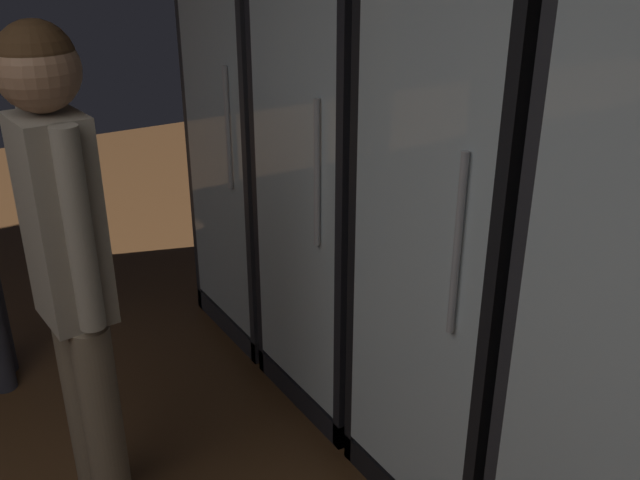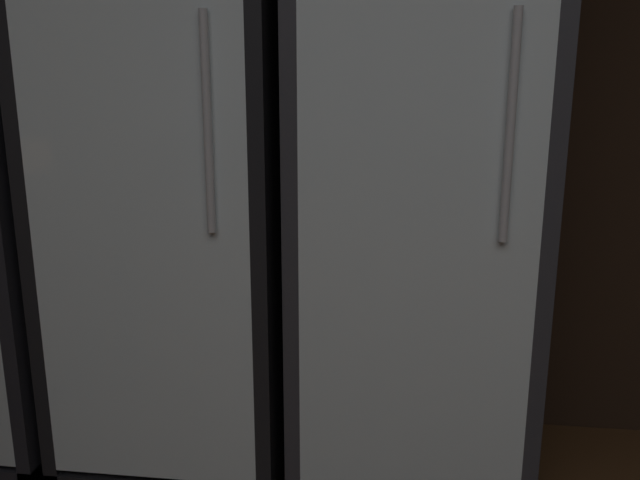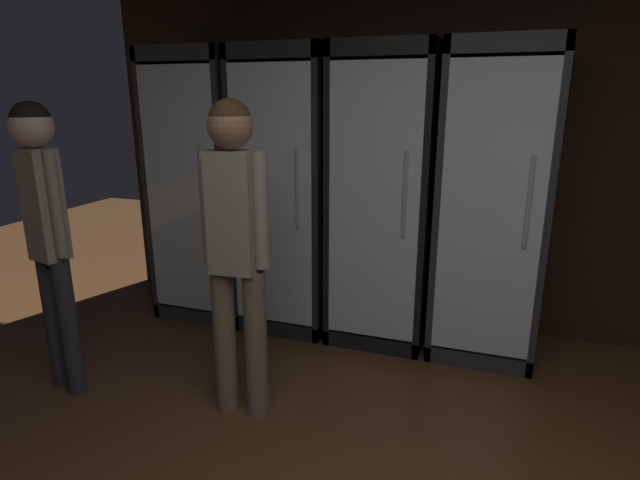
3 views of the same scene
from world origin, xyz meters
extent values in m
cube|color=black|center=(-1.47, 2.96, 0.96)|extent=(0.63, 0.04, 1.91)
cube|color=black|center=(-1.17, 2.67, 0.96)|extent=(0.04, 0.62, 1.91)
cube|color=white|center=(-1.47, 2.93, 0.96)|extent=(0.55, 0.02, 1.67)
cylinder|color=#9EAD99|center=(-1.34, 2.64, 0.22)|extent=(0.07, 0.07, 0.18)
cylinder|color=#9EAD99|center=(-1.34, 2.64, 0.34)|extent=(0.03, 0.03, 0.06)
cylinder|color=tan|center=(-1.34, 2.64, 0.21)|extent=(0.07, 0.07, 0.07)
cylinder|color=#194723|center=(-1.29, 2.63, 0.66)|extent=(0.07, 0.07, 0.23)
cylinder|color=#194723|center=(-1.29, 2.63, 0.81)|extent=(0.02, 0.02, 0.08)
cylinder|color=#B2332D|center=(-1.29, 2.63, 0.66)|extent=(0.07, 0.07, 0.06)
cylinder|color=#336B38|center=(-1.27, 2.63, 1.07)|extent=(0.07, 0.07, 0.22)
cylinder|color=beige|center=(-1.27, 2.63, 1.05)|extent=(0.07, 0.07, 0.06)
cube|color=black|center=(-0.80, 2.96, 0.96)|extent=(0.63, 0.04, 1.91)
cube|color=black|center=(-1.09, 2.67, 0.96)|extent=(0.04, 0.62, 1.91)
cube|color=black|center=(-0.50, 2.67, 0.96)|extent=(0.04, 0.62, 1.91)
cube|color=black|center=(-0.80, 2.67, 0.05)|extent=(0.63, 0.62, 0.10)
cube|color=white|center=(-0.80, 2.93, 0.96)|extent=(0.55, 0.02, 1.67)
cube|color=silver|center=(-0.80, 2.37, 0.96)|extent=(0.55, 0.02, 1.67)
cylinder|color=#B2B2B7|center=(-0.61, 2.35, 1.05)|extent=(0.02, 0.02, 0.50)
cube|color=silver|center=(-0.80, 2.67, 0.12)|extent=(0.53, 0.54, 0.02)
cylinder|color=#194723|center=(-0.94, 2.66, 0.24)|extent=(0.08, 0.08, 0.23)
cylinder|color=#194723|center=(-0.94, 2.66, 0.39)|extent=(0.02, 0.02, 0.08)
cylinder|color=beige|center=(-0.94, 2.66, 0.25)|extent=(0.08, 0.08, 0.07)
cylinder|color=gray|center=(-0.66, 2.67, 0.23)|extent=(0.08, 0.08, 0.21)
cylinder|color=gray|center=(-0.66, 2.67, 0.37)|extent=(0.03, 0.03, 0.06)
cylinder|color=tan|center=(-0.66, 2.67, 0.23)|extent=(0.08, 0.08, 0.07)
cube|color=silver|center=(-0.80, 2.67, 0.67)|extent=(0.53, 0.54, 0.02)
cylinder|color=brown|center=(-0.97, 2.71, 0.80)|extent=(0.08, 0.08, 0.23)
cylinder|color=brown|center=(-0.97, 2.71, 0.96)|extent=(0.02, 0.02, 0.10)
cylinder|color=#B2332D|center=(-0.97, 2.71, 0.80)|extent=(0.08, 0.08, 0.09)
cylinder|color=brown|center=(-0.81, 2.71, 0.77)|extent=(0.06, 0.06, 0.18)
cylinder|color=brown|center=(-0.81, 2.71, 0.90)|extent=(0.02, 0.02, 0.07)
cylinder|color=#2D2D33|center=(-0.81, 2.71, 0.77)|extent=(0.07, 0.07, 0.05)
cylinder|color=#9EAD99|center=(-0.63, 2.68, 0.79)|extent=(0.08, 0.08, 0.21)
cylinder|color=#9EAD99|center=(-0.63, 2.68, 0.94)|extent=(0.03, 0.03, 0.08)
cylinder|color=#B2332D|center=(-0.63, 2.68, 0.77)|extent=(0.08, 0.08, 0.07)
cube|color=silver|center=(-0.80, 2.67, 1.23)|extent=(0.53, 0.54, 0.02)
cylinder|color=#9EAD99|center=(-0.98, 2.69, 1.33)|extent=(0.06, 0.06, 0.19)
cylinder|color=#2D2D33|center=(-0.98, 2.69, 1.33)|extent=(0.06, 0.06, 0.08)
cylinder|color=#336B38|center=(-0.79, 2.64, 1.34)|extent=(0.07, 0.07, 0.21)
cylinder|color=#B2332D|center=(-0.79, 2.64, 1.31)|extent=(0.08, 0.08, 0.08)
cylinder|color=gray|center=(-0.63, 2.66, 1.33)|extent=(0.07, 0.07, 0.18)
cylinder|color=white|center=(-0.63, 2.66, 1.33)|extent=(0.07, 0.07, 0.06)
cube|color=#2B2B30|center=(-0.13, 2.96, 0.96)|extent=(0.63, 0.04, 1.91)
cube|color=#2B2B30|center=(-0.43, 2.67, 0.96)|extent=(0.04, 0.62, 1.91)
cube|color=#2B2B30|center=(0.16, 2.67, 0.96)|extent=(0.04, 0.62, 1.91)
cube|color=#2B2B30|center=(-0.13, 2.67, 0.05)|extent=(0.63, 0.62, 0.10)
cube|color=white|center=(-0.13, 2.93, 0.96)|extent=(0.55, 0.02, 1.67)
cube|color=silver|center=(-0.13, 2.37, 0.96)|extent=(0.55, 0.02, 1.67)
cylinder|color=#B2B2B7|center=(0.06, 2.35, 1.05)|extent=(0.02, 0.02, 0.50)
cube|color=silver|center=(-0.13, 2.67, 0.12)|extent=(0.53, 0.54, 0.02)
cylinder|color=#194723|center=(-0.31, 2.62, 0.24)|extent=(0.07, 0.07, 0.22)
cylinder|color=#194723|center=(-0.31, 2.62, 0.38)|extent=(0.02, 0.02, 0.06)
cylinder|color=white|center=(-0.31, 2.62, 0.22)|extent=(0.07, 0.07, 0.09)
cylinder|color=brown|center=(-0.14, 2.72, 0.23)|extent=(0.07, 0.07, 0.20)
cylinder|color=brown|center=(-0.14, 2.72, 0.36)|extent=(0.03, 0.03, 0.07)
cylinder|color=#B2332D|center=(-0.14, 2.72, 0.22)|extent=(0.08, 0.08, 0.06)
cylinder|color=#9EAD99|center=(0.04, 2.72, 0.22)|extent=(0.07, 0.07, 0.19)
cylinder|color=#9EAD99|center=(0.04, 2.72, 0.35)|extent=(0.02, 0.02, 0.07)
cylinder|color=white|center=(0.04, 2.72, 0.22)|extent=(0.07, 0.07, 0.05)
cube|color=silver|center=(-0.13, 2.67, 0.67)|extent=(0.53, 0.54, 0.02)
cylinder|color=#336B38|center=(-0.30, 2.69, 0.79)|extent=(0.06, 0.06, 0.22)
cylinder|color=#336B38|center=(-0.30, 2.69, 0.95)|extent=(0.02, 0.02, 0.09)
cylinder|color=beige|center=(-0.30, 2.69, 0.78)|extent=(0.07, 0.07, 0.06)
cylinder|color=brown|center=(-0.14, 2.69, 0.79)|extent=(0.06, 0.06, 0.21)
cylinder|color=brown|center=(-0.14, 2.69, 0.94)|extent=(0.02, 0.02, 0.09)
cylinder|color=white|center=(-0.14, 2.69, 0.78)|extent=(0.07, 0.07, 0.06)
cylinder|color=#9EAD99|center=(0.04, 2.68, 0.78)|extent=(0.08, 0.08, 0.20)
cylinder|color=#9EAD99|center=(0.04, 2.68, 0.93)|extent=(0.02, 0.02, 0.08)
cylinder|color=beige|center=(0.04, 2.68, 0.79)|extent=(0.08, 0.08, 0.07)
cube|color=silver|center=(-0.13, 2.67, 1.23)|extent=(0.53, 0.54, 0.02)
camera|label=1|loc=(0.57, 1.19, 1.79)|focal=39.51mm
camera|label=2|loc=(-0.16, 0.80, 1.20)|focal=39.33mm
camera|label=3|loc=(-0.11, -0.55, 1.60)|focal=28.66mm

